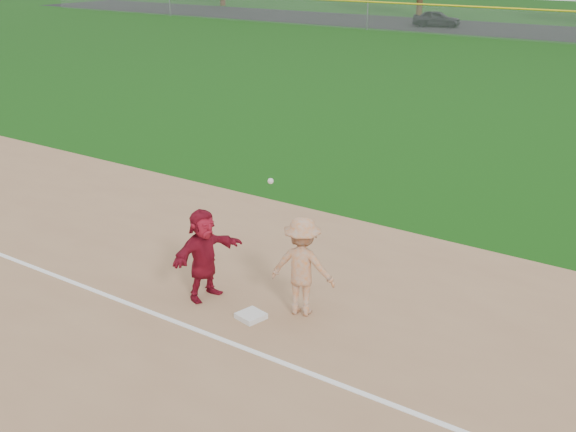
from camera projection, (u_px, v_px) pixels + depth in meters
The scene contains 6 objects.
ground at pixel (236, 314), 12.04m from camera, with size 160.00×160.00×0.00m, color #12460D.
foul_line at pixel (204, 333), 11.42m from camera, with size 60.00×0.10×0.01m, color white.
first_base at pixel (251, 316), 11.86m from camera, with size 0.40×0.40×0.09m, color silver.
base_runner at pixel (204, 254), 12.33m from camera, with size 1.50×0.48×1.62m, color maroon.
car_left at pixel (437, 19), 55.09m from camera, with size 1.45×3.59×1.22m, color black.
first_base_play at pixel (302, 266), 11.78m from camera, with size 1.22×0.90×2.33m.
Camera 1 is at (6.88, -8.24, 5.76)m, focal length 45.00 mm.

